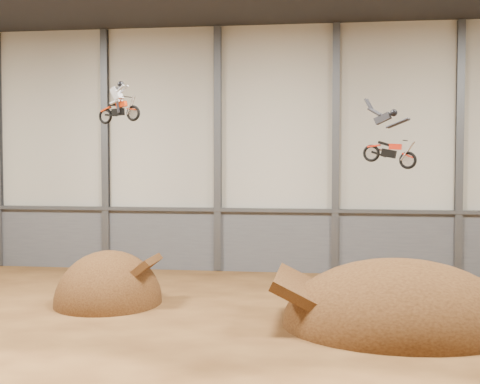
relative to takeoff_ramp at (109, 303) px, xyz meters
name	(u,v)px	position (x,y,z in m)	size (l,w,h in m)	color
floor	(240,344)	(6.76, -5.73, 0.00)	(40.00, 40.00, 0.00)	#4E2E14
back_wall	(276,149)	(6.76, 9.27, 7.00)	(40.00, 0.10, 14.00)	beige
lower_band_back	(276,242)	(6.76, 9.17, 1.75)	(39.80, 0.18, 3.50)	#56585E
steel_rail	(276,210)	(6.76, 9.02, 3.55)	(39.80, 0.35, 0.20)	#47494F
steel_column_1	(105,150)	(-3.24, 9.07, 7.00)	(0.40, 0.36, 13.90)	#47494F
steel_column_2	(218,149)	(3.42, 9.07, 7.00)	(0.40, 0.36, 13.90)	#47494F
steel_column_3	(336,149)	(10.09, 9.07, 7.00)	(0.40, 0.36, 13.90)	#47494F
steel_column_4	(459,149)	(16.76, 9.07, 7.00)	(0.40, 0.36, 13.90)	#47494F
takeoff_ramp	(109,303)	(0.00, 0.00, 0.00)	(4.73, 5.46, 4.73)	#371E0D
landing_ramp	(399,326)	(12.52, -2.42, 0.00)	(9.07, 8.02, 5.23)	#371E0D
fmx_rider_a	(119,100)	(1.37, -2.39, 8.86)	(1.99, 0.76, 1.80)	red
fmx_rider_b	(388,134)	(12.04, -2.15, 7.45)	(2.81, 0.80, 2.41)	red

